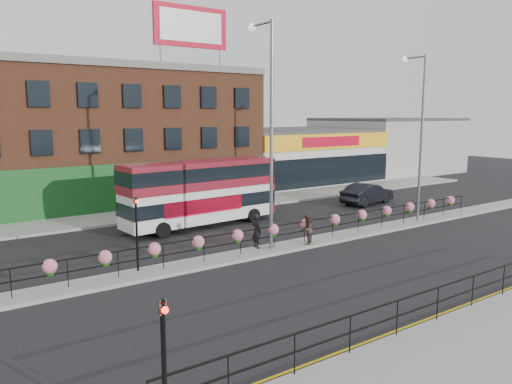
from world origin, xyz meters
TOP-DOWN VIEW (x-y plane):
  - ground at (0.00, 0.00)m, footprint 120.00×120.00m
  - north_pavement at (0.00, 12.00)m, footprint 60.00×4.00m
  - median at (0.00, 0.00)m, footprint 60.00×1.60m
  - yellow_line_inner at (0.00, -9.70)m, footprint 60.00×0.10m
  - yellow_line_outer at (0.00, -9.88)m, footprint 60.00×0.10m
  - brick_building at (-4.00, 19.96)m, footprint 25.00×12.21m
  - supermarket at (16.00, 19.90)m, footprint 15.00×12.25m
  - warehouse_east at (30.75, 20.00)m, footprint 14.50×12.00m
  - billboard at (2.50, 14.99)m, footprint 6.00×0.29m
  - median_railing at (0.00, 0.00)m, footprint 30.04×0.56m
  - south_railing at (-2.00, -10.10)m, footprint 20.04×0.05m
  - double_decker_bus at (-1.29, 6.91)m, footprint 10.01×2.97m
  - car at (12.71, 6.37)m, footprint 3.13×5.34m
  - pedestrian_a at (-1.73, 0.48)m, footprint 0.68×0.48m
  - pedestrian_b at (0.81, -0.39)m, footprint 1.31×1.30m
  - lamp_column_west at (-1.20, 0.27)m, footprint 0.40×1.94m
  - lamp_column_east at (10.27, 0.21)m, footprint 0.37×1.78m
  - traffic_light_south at (-12.00, -11.01)m, footprint 0.15×0.28m
  - traffic_light_median at (-8.00, 0.39)m, footprint 0.15×0.28m

SIDE VIEW (x-z plane):
  - ground at x=0.00m, z-range 0.00..0.00m
  - yellow_line_inner at x=0.00m, z-range 0.00..0.01m
  - yellow_line_outer at x=0.00m, z-range 0.00..0.01m
  - north_pavement at x=0.00m, z-range 0.00..0.15m
  - median at x=0.00m, z-range 0.00..0.15m
  - car at x=12.71m, z-range 0.00..1.60m
  - pedestrian_b at x=0.81m, z-range 0.15..1.69m
  - south_railing at x=-2.00m, z-range 0.40..1.52m
  - pedestrian_a at x=-1.73m, z-range 0.15..1.88m
  - median_railing at x=0.00m, z-range 0.43..1.66m
  - double_decker_bus at x=-1.29m, z-range 0.46..4.45m
  - traffic_light_south at x=-12.00m, z-range 0.64..4.29m
  - traffic_light_median at x=-8.00m, z-range 0.64..4.29m
  - supermarket at x=16.00m, z-range 0.00..5.30m
  - warehouse_east at x=30.75m, z-range 0.00..6.30m
  - brick_building at x=-4.00m, z-range -0.02..10.28m
  - lamp_column_east at x=10.27m, z-range 1.09..11.26m
  - lamp_column_west at x=-1.20m, z-range 1.17..12.20m
  - billboard at x=2.50m, z-range 10.98..15.38m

